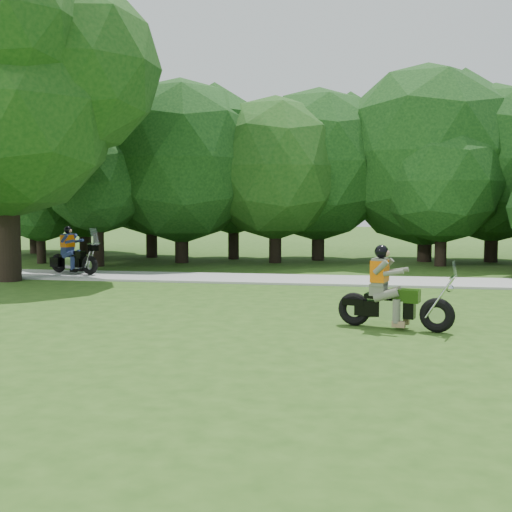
{
  "coord_description": "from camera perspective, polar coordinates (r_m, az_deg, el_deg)",
  "views": [
    {
      "loc": [
        -0.34,
        -10.61,
        2.29
      ],
      "look_at": [
        -2.54,
        2.52,
        1.17
      ],
      "focal_mm": 45.0,
      "sensor_mm": 36.0,
      "label": 1
    }
  ],
  "objects": [
    {
      "name": "walkway",
      "position": [
        18.75,
        10.51,
        -2.2
      ],
      "size": [
        60.0,
        2.2,
        0.06
      ],
      "primitive_type": "cube",
      "color": "#A0A09B",
      "rests_on": "ground"
    },
    {
      "name": "big_tree_west",
      "position": [
        20.51,
        -21.12,
        14.22
      ],
      "size": [
        8.64,
        6.56,
        9.96
      ],
      "color": "black",
      "rests_on": "ground"
    },
    {
      "name": "touring_motorcycle",
      "position": [
        20.89,
        -16.12,
        -0.03
      ],
      "size": [
        1.88,
        1.06,
        1.49
      ],
      "rotation": [
        0.0,
        0.0,
        -0.35
      ],
      "color": "black",
      "rests_on": "walkway"
    },
    {
      "name": "tree_line",
      "position": [
        25.04,
        9.21,
        7.86
      ],
      "size": [
        39.96,
        11.27,
        7.57
      ],
      "color": "black",
      "rests_on": "ground"
    },
    {
      "name": "ground",
      "position": [
        10.86,
        11.21,
        -7.46
      ],
      "size": [
        100.0,
        100.0,
        0.0
      ],
      "primitive_type": "plane",
      "color": "#294C15",
      "rests_on": "ground"
    },
    {
      "name": "chopper_motorcycle",
      "position": [
        11.87,
        11.74,
        -3.67
      ],
      "size": [
        2.1,
        0.94,
        1.52
      ],
      "rotation": [
        0.0,
        0.0,
        -0.28
      ],
      "color": "black",
      "rests_on": "ground"
    }
  ]
}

